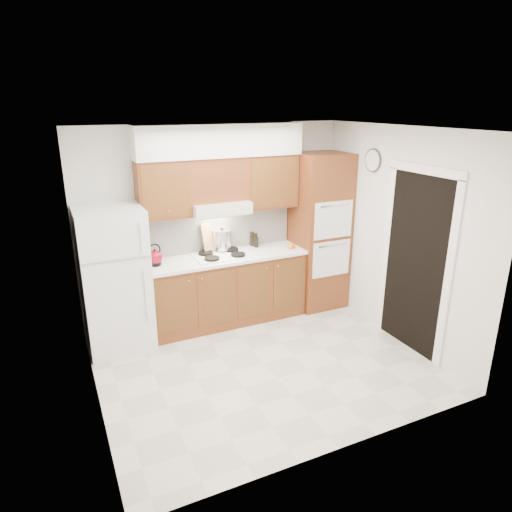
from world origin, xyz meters
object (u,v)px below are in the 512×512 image
(stock_pot, at_px, (222,240))
(fridge, at_px, (115,280))
(kettle, at_px, (155,258))
(oven_cabinet, at_px, (319,232))

(stock_pot, bearing_deg, fridge, -169.86)
(kettle, bearing_deg, oven_cabinet, 2.71)
(oven_cabinet, bearing_deg, fridge, -179.30)
(kettle, bearing_deg, fridge, -168.62)
(fridge, xyz_separation_m, oven_cabinet, (2.85, 0.03, 0.24))
(kettle, height_order, stock_pot, stock_pot)
(kettle, relative_size, stock_pot, 0.71)
(fridge, relative_size, kettle, 9.47)
(fridge, bearing_deg, kettle, 7.83)
(fridge, distance_m, kettle, 0.54)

